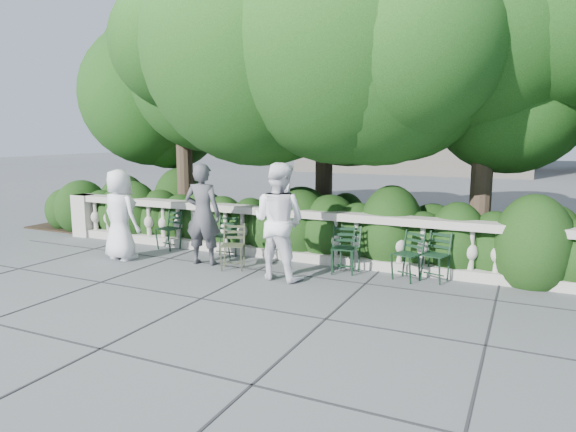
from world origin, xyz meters
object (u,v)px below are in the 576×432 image
at_px(chair_e, 401,282).
at_px(person_woman_grey, 203,214).
at_px(chair_a, 221,259).
at_px(chair_b, 164,250).
at_px(person_casual_man, 279,221).
at_px(chair_d, 343,274).
at_px(chair_c, 342,275).
at_px(person_businessman, 120,215).
at_px(chair_weathered, 232,271).
at_px(chair_f, 429,283).

xyz_separation_m(chair_e, person_woman_grey, (-3.66, -0.42, 0.95)).
bearing_deg(chair_a, chair_b, 167.86).
height_order(chair_e, person_casual_man, person_casual_man).
height_order(chair_a, chair_d, same).
height_order(chair_c, person_businessman, person_businessman).
xyz_separation_m(chair_a, person_casual_man, (1.60, -0.69, 0.99)).
distance_m(chair_a, chair_c, 2.53).
bearing_deg(person_woman_grey, chair_d, -179.88).
distance_m(chair_a, chair_e, 3.56).
bearing_deg(person_casual_man, chair_weathered, 3.83).
bearing_deg(chair_c, chair_a, 163.04).
distance_m(chair_b, chair_f, 5.51).
height_order(chair_f, chair_weathered, same).
xyz_separation_m(chair_a, chair_f, (3.99, 0.12, 0.00)).
bearing_deg(chair_f, person_casual_man, -144.84).
bearing_deg(person_casual_man, chair_e, -156.21).
bearing_deg(chair_e, chair_f, 40.54).
height_order(chair_e, person_woman_grey, person_woman_grey).
distance_m(chair_b, person_casual_man, 3.38).
bearing_deg(chair_e, person_businessman, -148.65).
distance_m(chair_weathered, person_casual_man, 1.37).
xyz_separation_m(chair_c, chair_e, (1.03, 0.05, 0.00)).
distance_m(chair_e, person_businessman, 5.47).
relative_size(chair_d, chair_f, 1.00).
height_order(chair_a, chair_e, same).
height_order(chair_c, chair_f, same).
xyz_separation_m(chair_a, chair_b, (-1.52, 0.14, 0.00)).
bearing_deg(person_businessman, chair_c, -160.17).
xyz_separation_m(chair_c, person_casual_man, (-0.92, -0.63, 0.99)).
bearing_deg(person_casual_man, chair_f, -156.46).
distance_m(chair_b, chair_d, 4.03).
relative_size(chair_c, chair_weathered, 1.00).
height_order(chair_weathered, person_casual_man, person_casual_man).
distance_m(chair_b, person_businessman, 1.33).
bearing_deg(chair_weathered, person_woman_grey, 141.06).
xyz_separation_m(chair_b, chair_weathered, (2.17, -0.82, 0.00)).
bearing_deg(chair_e, chair_b, -158.93).
bearing_deg(chair_a, chair_weathered, -52.78).
relative_size(chair_a, person_woman_grey, 0.44).
distance_m(chair_f, person_casual_man, 2.71).
height_order(chair_a, chair_c, same).
bearing_deg(chair_weathered, chair_c, -3.30).
relative_size(chair_a, chair_b, 1.00).
relative_size(chair_f, person_businessman, 0.48).
height_order(chair_c, person_woman_grey, person_woman_grey).
xyz_separation_m(person_woman_grey, person_casual_man, (1.71, -0.25, 0.03)).
relative_size(chair_e, person_casual_man, 0.43).
height_order(chair_b, person_businessman, person_businessman).
height_order(chair_f, person_businessman, person_businessman).
bearing_deg(chair_b, chair_c, 5.09).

